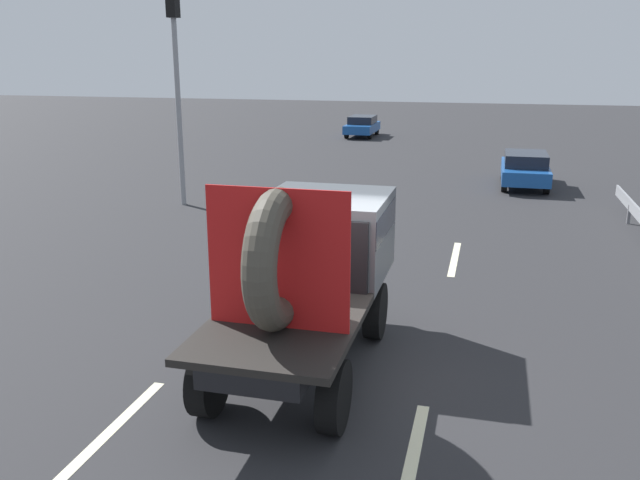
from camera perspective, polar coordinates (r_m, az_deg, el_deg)
ground_plane at (r=10.50m, az=0.74°, el=-10.41°), size 120.00×120.00×0.00m
flatbed_truck at (r=10.29m, az=-0.51°, el=-1.47°), size 2.02×4.87×3.01m
distant_sedan at (r=25.22m, az=17.21°, el=5.91°), size 1.62×3.79×1.24m
traffic_light at (r=21.20m, az=-12.23°, el=14.25°), size 0.42×0.36×6.58m
lane_dash_left_near at (r=9.14m, az=-17.66°, el=-15.44°), size 0.16×2.68×0.01m
lane_dash_left_far at (r=16.36m, az=-1.89°, el=-0.75°), size 0.16×2.30×0.01m
lane_dash_right_near at (r=8.48m, az=8.10°, el=-17.43°), size 0.16×2.15×0.01m
lane_dash_right_far at (r=15.88m, az=11.50°, el=-1.56°), size 0.16×2.78×0.01m
oncoming_car at (r=39.48m, az=3.65°, el=9.79°), size 1.56×3.64×1.19m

